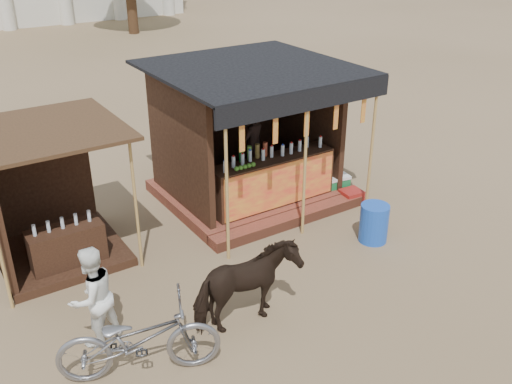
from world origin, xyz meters
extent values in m
plane|color=#846B4C|center=(0.00, 0.00, 0.00)|extent=(120.00, 120.00, 0.00)
cube|color=brown|center=(1.00, 3.50, 0.11)|extent=(3.40, 2.80, 0.22)
cube|color=brown|center=(1.00, 1.95, 0.10)|extent=(3.40, 0.35, 0.20)
cube|color=#3C2315|center=(1.00, 2.55, 0.69)|extent=(2.60, 0.55, 0.95)
cube|color=red|center=(1.00, 2.27, 0.69)|extent=(2.50, 0.02, 0.88)
cube|color=#3C2315|center=(1.00, 4.75, 1.47)|extent=(3.00, 0.12, 2.50)
cube|color=#3C2315|center=(-0.50, 3.50, 1.47)|extent=(0.12, 2.50, 2.50)
cube|color=#3C2315|center=(2.50, 3.50, 1.47)|extent=(0.12, 2.50, 2.50)
cube|color=black|center=(1.00, 3.30, 2.75)|extent=(3.60, 3.60, 0.06)
cube|color=black|center=(1.00, 1.52, 2.57)|extent=(3.60, 0.06, 0.36)
cylinder|color=tan|center=(-0.60, 1.55, 1.38)|extent=(0.06, 0.06, 2.75)
cylinder|color=tan|center=(1.00, 1.55, 1.38)|extent=(0.06, 0.06, 2.75)
cylinder|color=tan|center=(2.60, 1.55, 1.38)|extent=(0.06, 0.06, 2.75)
cube|color=red|center=(-0.30, 1.55, 2.20)|extent=(0.10, 0.02, 0.55)
cube|color=red|center=(0.35, 1.55, 2.20)|extent=(0.10, 0.02, 0.55)
cube|color=red|center=(1.00, 1.55, 2.20)|extent=(0.10, 0.02, 0.55)
cube|color=red|center=(1.65, 1.55, 2.20)|extent=(0.10, 0.02, 0.55)
cube|color=red|center=(2.30, 1.55, 2.20)|extent=(0.10, 0.02, 0.55)
imported|color=black|center=(1.24, 3.60, 1.00)|extent=(0.66, 0.54, 1.57)
cube|color=#3C2315|center=(-3.00, 3.20, 0.07)|extent=(2.00, 2.00, 0.15)
cube|color=#3C2315|center=(-3.00, 4.15, 1.05)|extent=(1.90, 0.10, 2.10)
cube|color=#472D19|center=(-3.00, 3.10, 2.35)|extent=(2.40, 2.40, 0.06)
cylinder|color=tan|center=(-1.95, 2.15, 1.18)|extent=(0.05, 0.05, 2.35)
cube|color=#3C2315|center=(-3.00, 2.70, 0.40)|extent=(1.20, 0.50, 0.80)
imported|color=black|center=(-1.28, -0.11, 0.64)|extent=(1.53, 0.71, 1.29)
imported|color=gray|center=(-2.93, -0.19, 0.54)|extent=(2.19, 1.43, 1.09)
imported|color=white|center=(-3.20, 0.73, 0.74)|extent=(0.87, 0.77, 1.48)
cylinder|color=blue|center=(1.92, 0.64, 0.36)|extent=(0.68, 0.68, 0.71)
cube|color=maroon|center=(2.60, 2.00, 0.14)|extent=(0.44, 0.42, 0.28)
cube|color=#19733A|center=(2.50, 2.48, 0.20)|extent=(0.67, 0.49, 0.40)
cube|color=white|center=(2.50, 2.48, 0.43)|extent=(0.69, 0.52, 0.06)
camera|label=1|loc=(-4.77, -5.72, 5.37)|focal=40.00mm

